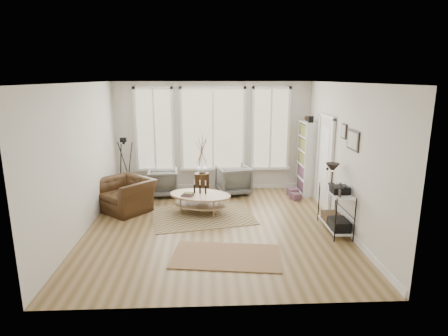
{
  "coord_description": "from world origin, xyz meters",
  "views": [
    {
      "loc": [
        -0.16,
        -7.21,
        3.0
      ],
      "look_at": [
        0.2,
        0.6,
        1.1
      ],
      "focal_mm": 30.0,
      "sensor_mm": 36.0,
      "label": 1
    }
  ],
  "objects_px": {
    "armchair_left": "(163,183)",
    "accent_chair": "(126,195)",
    "bookcase": "(307,158)",
    "coffee_table": "(200,198)",
    "armchair_right": "(233,180)",
    "side_table": "(202,166)",
    "low_shelf": "(336,206)"
  },
  "relations": [
    {
      "from": "side_table",
      "to": "coffee_table",
      "type": "bearing_deg",
      "value": -91.17
    },
    {
      "from": "coffee_table",
      "to": "armchair_left",
      "type": "xyz_separation_m",
      "value": [
        -0.97,
        1.34,
        0.0
      ]
    },
    {
      "from": "side_table",
      "to": "accent_chair",
      "type": "distance_m",
      "value": 2.1
    },
    {
      "from": "low_shelf",
      "to": "coffee_table",
      "type": "relative_size",
      "value": 0.81
    },
    {
      "from": "bookcase",
      "to": "coffee_table",
      "type": "distance_m",
      "value": 3.16
    },
    {
      "from": "bookcase",
      "to": "side_table",
      "type": "height_order",
      "value": "bookcase"
    },
    {
      "from": "low_shelf",
      "to": "armchair_left",
      "type": "bearing_deg",
      "value": 146.25
    },
    {
      "from": "side_table",
      "to": "accent_chair",
      "type": "xyz_separation_m",
      "value": [
        -1.74,
        -1.12,
        -0.41
      ]
    },
    {
      "from": "low_shelf",
      "to": "accent_chair",
      "type": "relative_size",
      "value": 1.14
    },
    {
      "from": "coffee_table",
      "to": "armchair_left",
      "type": "distance_m",
      "value": 1.65
    },
    {
      "from": "bookcase",
      "to": "armchair_left",
      "type": "bearing_deg",
      "value": -179.17
    },
    {
      "from": "armchair_right",
      "to": "side_table",
      "type": "distance_m",
      "value": 0.92
    },
    {
      "from": "armchair_left",
      "to": "accent_chair",
      "type": "relative_size",
      "value": 0.67
    },
    {
      "from": "bookcase",
      "to": "coffee_table",
      "type": "bearing_deg",
      "value": -153.35
    },
    {
      "from": "side_table",
      "to": "armchair_left",
      "type": "bearing_deg",
      "value": -177.6
    },
    {
      "from": "armchair_left",
      "to": "accent_chair",
      "type": "height_order",
      "value": "accent_chair"
    },
    {
      "from": "accent_chair",
      "to": "bookcase",
      "type": "bearing_deg",
      "value": 54.59
    },
    {
      "from": "bookcase",
      "to": "accent_chair",
      "type": "bearing_deg",
      "value": -165.82
    },
    {
      "from": "bookcase",
      "to": "low_shelf",
      "type": "relative_size",
      "value": 1.58
    },
    {
      "from": "bookcase",
      "to": "low_shelf",
      "type": "xyz_separation_m",
      "value": [
        -0.06,
        -2.52,
        -0.44
      ]
    },
    {
      "from": "low_shelf",
      "to": "coffee_table",
      "type": "xyz_separation_m",
      "value": [
        -2.72,
        1.13,
        -0.17
      ]
    },
    {
      "from": "armchair_left",
      "to": "armchair_right",
      "type": "xyz_separation_m",
      "value": [
        1.83,
        0.07,
        0.02
      ]
    },
    {
      "from": "armchair_right",
      "to": "side_table",
      "type": "xyz_separation_m",
      "value": [
        -0.83,
        -0.03,
        0.4
      ]
    },
    {
      "from": "coffee_table",
      "to": "armchair_right",
      "type": "distance_m",
      "value": 1.65
    },
    {
      "from": "low_shelf",
      "to": "armchair_right",
      "type": "relative_size",
      "value": 1.59
    },
    {
      "from": "coffee_table",
      "to": "accent_chair",
      "type": "height_order",
      "value": "accent_chair"
    },
    {
      "from": "low_shelf",
      "to": "armchair_left",
      "type": "xyz_separation_m",
      "value": [
        -3.69,
        2.47,
        -0.16
      ]
    },
    {
      "from": "bookcase",
      "to": "accent_chair",
      "type": "relative_size",
      "value": 1.81
    },
    {
      "from": "bookcase",
      "to": "armchair_right",
      "type": "distance_m",
      "value": 2.0
    },
    {
      "from": "bookcase",
      "to": "side_table",
      "type": "distance_m",
      "value": 2.75
    },
    {
      "from": "low_shelf",
      "to": "bookcase",
      "type": "bearing_deg",
      "value": 88.72
    },
    {
      "from": "accent_chair",
      "to": "armchair_right",
      "type": "bearing_deg",
      "value": 64.53
    }
  ]
}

